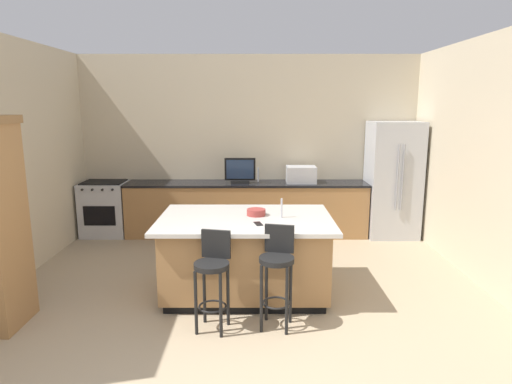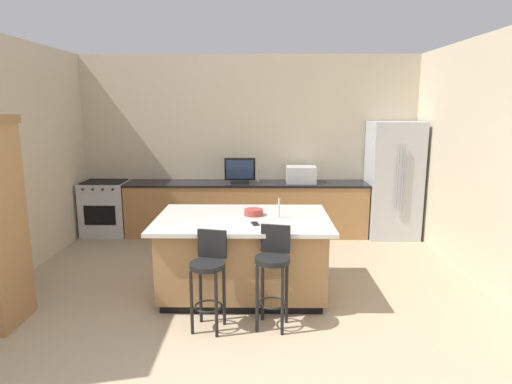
{
  "view_description": "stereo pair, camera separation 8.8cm",
  "coord_description": "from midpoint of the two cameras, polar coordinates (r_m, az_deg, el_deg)",
  "views": [
    {
      "loc": [
        0.12,
        -2.86,
        2.16
      ],
      "look_at": [
        0.14,
        2.88,
        1.01
      ],
      "focal_mm": 30.86,
      "sensor_mm": 36.0,
      "label": 1
    },
    {
      "loc": [
        0.21,
        -2.86,
        2.16
      ],
      "look_at": [
        0.14,
        2.88,
        1.01
      ],
      "focal_mm": 30.86,
      "sensor_mm": 36.0,
      "label": 2
    }
  ],
  "objects": [
    {
      "name": "wall_back",
      "position": [
        7.56,
        -1.43,
        6.17
      ],
      "size": [
        6.15,
        0.12,
        2.97
      ],
      "primitive_type": "cube",
      "color": "beige",
      "rests_on": "ground_plane"
    },
    {
      "name": "wall_left",
      "position": [
        6.06,
        -30.35,
        3.36
      ],
      "size": [
        0.12,
        5.07,
        2.97
      ],
      "primitive_type": "cube",
      "color": "beige",
      "rests_on": "ground_plane"
    },
    {
      "name": "wall_right",
      "position": [
        5.9,
        27.23,
        3.48
      ],
      "size": [
        0.12,
        5.07,
        2.97
      ],
      "primitive_type": "cube",
      "color": "beige",
      "rests_on": "ground_plane"
    },
    {
      "name": "counter_back",
      "position": [
        7.36,
        -1.74,
        -2.19
      ],
      "size": [
        3.98,
        0.62,
        0.89
      ],
      "color": "#9E7042",
      "rests_on": "ground_plane"
    },
    {
      "name": "kitchen_island",
      "position": [
        5.1,
        -1.99,
        -8.15
      ],
      "size": [
        1.95,
        1.31,
        0.91
      ],
      "color": "black",
      "rests_on": "ground_plane"
    },
    {
      "name": "refrigerator",
      "position": [
        7.54,
        16.79,
        1.54
      ],
      "size": [
        0.8,
        0.73,
        1.89
      ],
      "color": "#B7BABF",
      "rests_on": "ground_plane"
    },
    {
      "name": "range_oven",
      "position": [
        7.78,
        -19.42,
        -2.03
      ],
      "size": [
        0.73,
        0.63,
        0.91
      ],
      "color": "#B7BABF",
      "rests_on": "ground_plane"
    },
    {
      "name": "microwave",
      "position": [
        7.27,
        5.33,
        2.28
      ],
      "size": [
        0.48,
        0.36,
        0.27
      ],
      "primitive_type": "cube",
      "color": "#B7BABF",
      "rests_on": "counter_back"
    },
    {
      "name": "tv_monitor",
      "position": [
        7.19,
        -2.61,
        2.66
      ],
      "size": [
        0.5,
        0.16,
        0.41
      ],
      "color": "black",
      "rests_on": "counter_back"
    },
    {
      "name": "sink_faucet_back",
      "position": [
        7.34,
        -0.23,
        2.29
      ],
      "size": [
        0.02,
        0.02,
        0.24
      ],
      "primitive_type": "cylinder",
      "color": "#B2B2B7",
      "rests_on": "counter_back"
    },
    {
      "name": "sink_faucet_island",
      "position": [
        4.95,
        2.65,
        -2.09
      ],
      "size": [
        0.02,
        0.02,
        0.22
      ],
      "primitive_type": "cylinder",
      "color": "#B2B2B7",
      "rests_on": "kitchen_island"
    },
    {
      "name": "bar_stool_left",
      "position": [
        4.31,
        -6.38,
        -10.3
      ],
      "size": [
        0.35,
        0.37,
        0.96
      ],
      "rotation": [
        0.0,
        0.0,
        -0.22
      ],
      "color": "black",
      "rests_on": "ground_plane"
    },
    {
      "name": "bar_stool_right",
      "position": [
        4.32,
        1.99,
        -9.75
      ],
      "size": [
        0.35,
        0.37,
        1.0
      ],
      "rotation": [
        0.0,
        0.0,
        -0.22
      ],
      "color": "black",
      "rests_on": "ground_plane"
    },
    {
      "name": "fruit_bowl",
      "position": [
        5.05,
        -0.66,
        -2.64
      ],
      "size": [
        0.22,
        0.22,
        0.07
      ],
      "primitive_type": "cylinder",
      "color": "#993833",
      "rests_on": "kitchen_island"
    },
    {
      "name": "cell_phone",
      "position": [
        4.7,
        -0.42,
        -4.13
      ],
      "size": [
        0.1,
        0.16,
        0.01
      ],
      "primitive_type": "cube",
      "rotation": [
        0.0,
        0.0,
        0.25
      ],
      "color": "black",
      "rests_on": "kitchen_island"
    }
  ]
}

